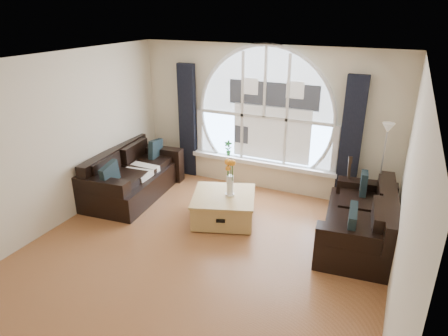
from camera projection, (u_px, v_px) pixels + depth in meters
ground at (198, 258)px, 5.61m from camera, size 5.00×5.50×0.01m
ceiling at (192, 64)px, 4.58m from camera, size 5.00×5.50×0.01m
wall_back at (265, 119)px, 7.40m from camera, size 5.00×0.01×2.70m
wall_front at (9, 308)px, 2.78m from camera, size 5.00×0.01×2.70m
wall_left at (52, 144)px, 6.05m from camera, size 0.01×5.50×2.70m
wall_right at (405, 209)px, 4.13m from camera, size 0.01×5.50×2.70m
attic_slope at (390, 113)px, 3.86m from camera, size 0.92×5.50×0.72m
arched_window at (265, 105)px, 7.27m from camera, size 2.60×0.06×2.15m
window_sill at (261, 162)px, 7.64m from camera, size 2.90×0.22×0.08m
window_frame at (264, 105)px, 7.25m from camera, size 2.76×0.08×2.15m
neighbor_house at (272, 113)px, 7.25m from camera, size 1.70×0.02×1.50m
curtain_left at (188, 121)px, 7.99m from camera, size 0.35×0.12×2.30m
curtain_right at (351, 142)px, 6.76m from camera, size 0.35×0.12×2.30m
sofa_left at (134, 176)px, 7.32m from camera, size 1.17×2.06×0.88m
sofa_right at (359, 218)px, 5.86m from camera, size 1.13×1.98×0.84m
coffee_chest at (224, 206)px, 6.54m from camera, size 1.27×1.27×0.49m
throw_blanket at (139, 172)px, 7.23m from camera, size 0.57×0.57×0.10m
vase_flowers at (230, 173)px, 6.31m from camera, size 0.24×0.24×0.70m
floor_lamp at (381, 170)px, 6.55m from camera, size 0.24×0.24×1.60m
guitar at (348, 184)px, 6.68m from camera, size 0.42×0.35×1.06m
potted_plant at (228, 148)px, 7.84m from camera, size 0.18×0.14×0.30m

